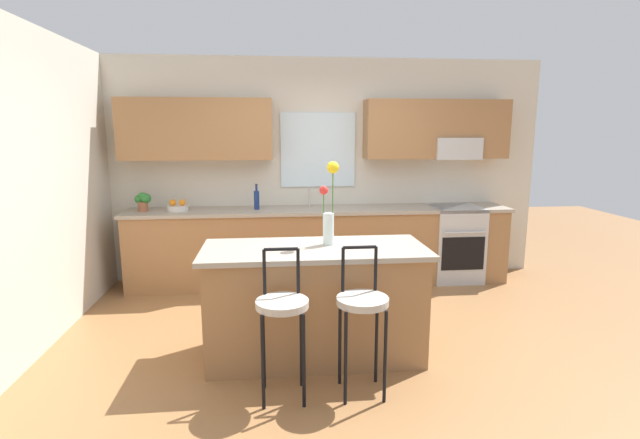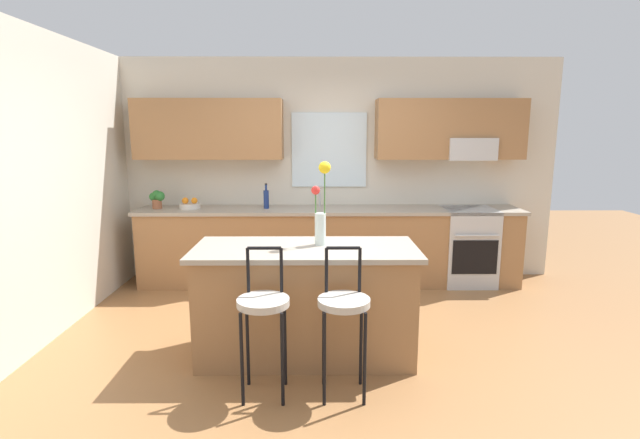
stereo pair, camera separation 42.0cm
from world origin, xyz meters
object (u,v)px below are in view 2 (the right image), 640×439
Objects in this scene: bar_stool_near at (263,309)px; bar_stool_middle at (344,308)px; potted_plant_small at (157,198)px; fruit_bowl_oranges at (190,205)px; kitchen_island at (306,301)px; bottle_olive_oil at (266,199)px; flower_vase at (321,209)px; oven_range at (467,246)px.

bar_stool_middle is (0.55, 0.00, 0.00)m from bar_stool_near.
bar_stool_near is at bearing -58.63° from potted_plant_small.
bar_stool_near is at bearing -65.49° from fruit_bowl_oranges.
bottle_olive_oil is at bearing 104.94° from kitchen_island.
oven_range is at bearing 45.43° from flower_vase.
kitchen_island is 1.71× the size of bar_stool_near.
fruit_bowl_oranges is (-3.33, 0.02, 0.50)m from oven_range.
bottle_olive_oil is at bearing 0.04° from potted_plant_small.
fruit_bowl_oranges is (-1.15, 2.51, 0.33)m from bar_stool_near.
potted_plant_small is at bearing 129.64° from bar_stool_middle.
oven_range is 0.88× the size of bar_stool_middle.
flower_vase is 3.08× the size of potted_plant_small.
fruit_bowl_oranges is at bearing 130.05° from flower_vase.
bar_stool_middle is 0.90m from flower_vase.
bottle_olive_oil is at bearing 0.00° from fruit_bowl_oranges.
potted_plant_small reaches higher than kitchen_island.
fruit_bowl_oranges is at bearing 0.14° from potted_plant_small.
bottle_olive_oil is at bearing 179.42° from oven_range.
bottle_olive_oil is 1.30m from potted_plant_small.
flower_vase reaches higher than bar_stool_near.
bar_stool_middle is 3.05m from fruit_bowl_oranges.
oven_range is 3.83× the size of fruit_bowl_oranges.
oven_range is 2.49m from bottle_olive_oil.
bar_stool_middle is at bearing -123.32° from oven_range.
bar_stool_near is 2.78m from fruit_bowl_oranges.
bar_stool_middle reaches higher than oven_range.
oven_range is 2.66m from flower_vase.
fruit_bowl_oranges is at bearing 126.59° from kitchen_island.
bottle_olive_oil is (-0.79, 2.51, 0.40)m from bar_stool_middle.
bar_stool_near is 1.00× the size of bar_stool_middle.
potted_plant_small is at bearing 133.35° from kitchen_island.
potted_plant_small is (-0.39, -0.00, 0.08)m from fruit_bowl_oranges.
fruit_bowl_oranges reaches higher than kitchen_island.
kitchen_island is 2.06m from bottle_olive_oil.
fruit_bowl_oranges is at bearing 179.58° from oven_range.
bar_stool_middle is 3.29m from potted_plant_small.
bar_stool_near and bar_stool_middle have the same top height.
oven_range is 3.32m from bar_stool_near.
fruit_bowl_oranges is at bearing 124.01° from bar_stool_middle.
kitchen_island is 2.44m from fruit_bowl_oranges.
bottle_olive_oil is (-2.42, 0.02, 0.58)m from oven_range.
flower_vase is 2.81× the size of fruit_bowl_oranges.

